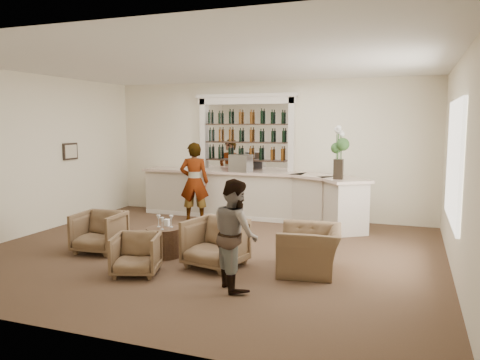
% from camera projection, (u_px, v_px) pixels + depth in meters
% --- Properties ---
extents(ground, '(8.00, 8.00, 0.00)m').
position_uv_depth(ground, '(209.00, 252.00, 8.37)').
color(ground, brown).
rests_on(ground, ground).
extents(room_shell, '(8.04, 7.02, 3.32)m').
position_uv_depth(room_shell, '(231.00, 121.00, 8.69)').
color(room_shell, '#F3E8C9').
rests_on(room_shell, ground).
extents(bar_counter, '(5.72, 1.80, 1.14)m').
position_uv_depth(bar_counter, '(253.00, 196.00, 11.15)').
color(bar_counter, beige).
rests_on(bar_counter, ground).
extents(back_bar_alcove, '(2.64, 0.25, 3.00)m').
position_uv_depth(back_bar_alcove, '(246.00, 134.00, 11.47)').
color(back_bar_alcove, white).
rests_on(back_bar_alcove, ground).
extents(cocktail_table, '(0.61, 0.61, 0.50)m').
position_uv_depth(cocktail_table, '(164.00, 242.00, 8.08)').
color(cocktail_table, '#503922').
rests_on(cocktail_table, ground).
extents(sommelier, '(0.78, 0.64, 1.85)m').
position_uv_depth(sommelier, '(194.00, 182.00, 10.93)').
color(sommelier, gray).
rests_on(sommelier, ground).
extents(guest, '(0.93, 0.95, 1.54)m').
position_uv_depth(guest, '(235.00, 234.00, 6.47)').
color(guest, gray).
rests_on(guest, ground).
extents(armchair_left, '(0.84, 0.86, 0.73)m').
position_uv_depth(armchair_left, '(99.00, 232.00, 8.33)').
color(armchair_left, brown).
rests_on(armchair_left, ground).
extents(armchair_center, '(0.85, 0.87, 0.63)m').
position_uv_depth(armchair_center, '(136.00, 254.00, 7.09)').
color(armchair_center, brown).
rests_on(armchair_center, ground).
extents(armchair_right, '(1.00, 1.02, 0.78)m').
position_uv_depth(armchair_right, '(215.00, 243.00, 7.46)').
color(armchair_right, brown).
rests_on(armchair_right, ground).
extents(armchair_far, '(1.09, 1.20, 0.70)m').
position_uv_depth(armchair_far, '(310.00, 249.00, 7.23)').
color(armchair_far, brown).
rests_on(armchair_far, ground).
extents(espresso_machine, '(0.50, 0.44, 0.41)m').
position_uv_depth(espresso_machine, '(241.00, 163.00, 11.09)').
color(espresso_machine, '#ADADB2').
rests_on(espresso_machine, bar_counter).
extents(flower_vase, '(0.29, 0.29, 1.09)m').
position_uv_depth(flower_vase, '(339.00, 149.00, 9.61)').
color(flower_vase, black).
rests_on(flower_vase, bar_counter).
extents(wine_glass_bar_left, '(0.07, 0.07, 0.21)m').
position_uv_depth(wine_glass_bar_left, '(236.00, 167.00, 11.29)').
color(wine_glass_bar_left, white).
rests_on(wine_glass_bar_left, bar_counter).
extents(wine_glass_bar_right, '(0.07, 0.07, 0.21)m').
position_uv_depth(wine_glass_bar_right, '(235.00, 167.00, 11.20)').
color(wine_glass_bar_right, white).
rests_on(wine_glass_bar_right, bar_counter).
extents(wine_glass_tbl_a, '(0.07, 0.07, 0.21)m').
position_uv_depth(wine_glass_tbl_a, '(159.00, 221.00, 8.11)').
color(wine_glass_tbl_a, white).
rests_on(wine_glass_tbl_a, cocktail_table).
extents(wine_glass_tbl_b, '(0.07, 0.07, 0.21)m').
position_uv_depth(wine_glass_tbl_b, '(171.00, 221.00, 8.08)').
color(wine_glass_tbl_b, white).
rests_on(wine_glass_tbl_b, cocktail_table).
extents(wine_glass_tbl_c, '(0.07, 0.07, 0.21)m').
position_uv_depth(wine_glass_tbl_c, '(162.00, 223.00, 7.90)').
color(wine_glass_tbl_c, white).
rests_on(wine_glass_tbl_c, cocktail_table).
extents(napkin_holder, '(0.08, 0.08, 0.12)m').
position_uv_depth(napkin_holder, '(167.00, 223.00, 8.18)').
color(napkin_holder, white).
rests_on(napkin_holder, cocktail_table).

